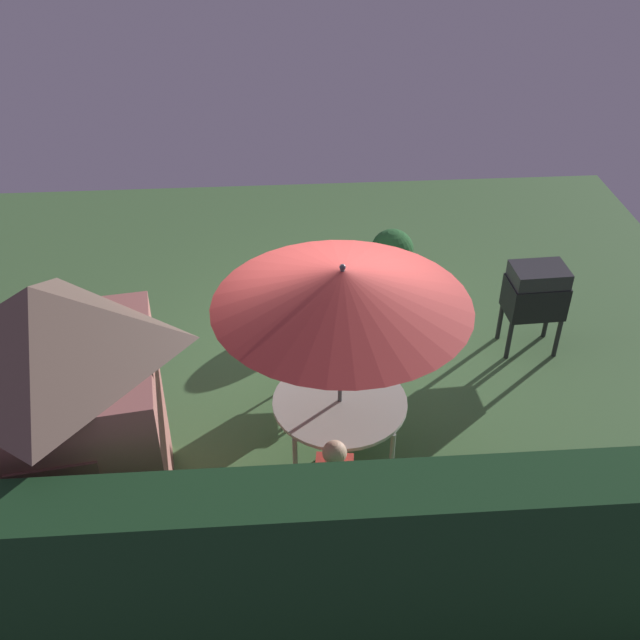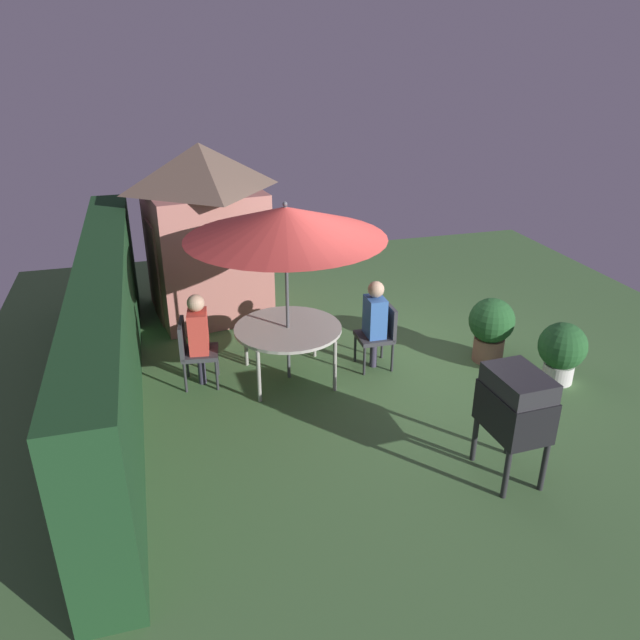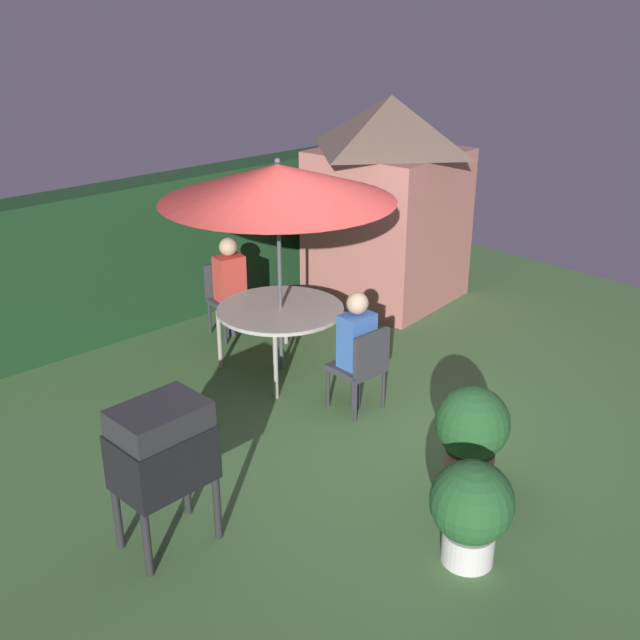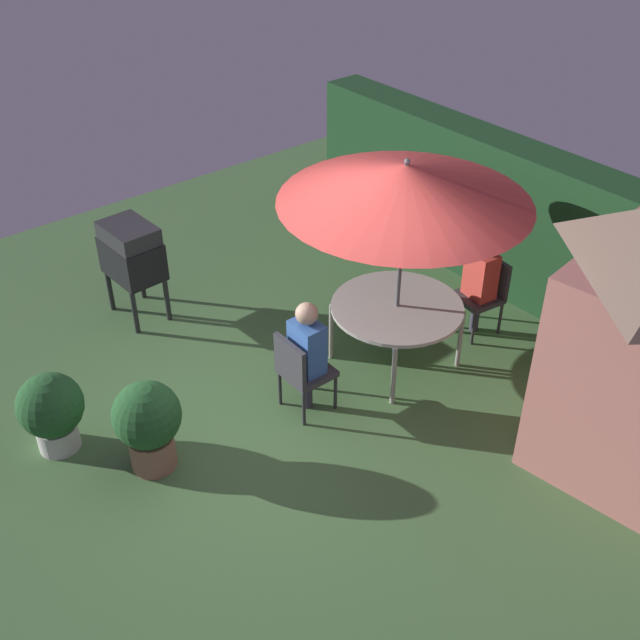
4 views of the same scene
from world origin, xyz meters
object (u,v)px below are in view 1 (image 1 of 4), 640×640
(chair_near_shed, at_px, (333,508))
(person_in_red, at_px, (334,481))
(patio_table, at_px, (340,404))
(potted_plant_by_grill, at_px, (341,274))
(garden_shed, at_px, (62,415))
(potted_plant_by_shed, at_px, (392,254))
(person_in_blue, at_px, (332,329))
(bbq_grill, at_px, (536,292))
(chair_far_side, at_px, (331,343))
(patio_umbrella, at_px, (342,288))

(chair_near_shed, bearing_deg, person_in_red, -97.90)
(patio_table, bearing_deg, potted_plant_by_grill, -95.81)
(garden_shed, xyz_separation_m, potted_plant_by_shed, (-3.62, -4.16, -0.94))
(person_in_blue, bearing_deg, chair_near_shed, 85.53)
(bbq_grill, relative_size, person_in_blue, 0.95)
(bbq_grill, distance_m, person_in_blue, 2.62)
(person_in_red, bearing_deg, potted_plant_by_shed, -105.16)
(potted_plant_by_shed, bearing_deg, garden_shed, 48.95)
(chair_near_shed, height_order, person_in_red, person_in_red)
(chair_near_shed, relative_size, chair_far_side, 1.00)
(bbq_grill, relative_size, potted_plant_by_shed, 1.44)
(garden_shed, xyz_separation_m, person_in_red, (-2.39, 0.38, -0.62))
(bbq_grill, xyz_separation_m, person_in_blue, (2.57, 0.51, -0.06))
(bbq_grill, height_order, person_in_blue, person_in_blue)
(garden_shed, relative_size, potted_plant_by_shed, 3.30)
(garden_shed, bearing_deg, potted_plant_by_grill, -128.44)
(garden_shed, distance_m, person_in_red, 2.50)
(patio_table, distance_m, patio_umbrella, 1.45)
(potted_plant_by_shed, bearing_deg, patio_table, 72.51)
(bbq_grill, bearing_deg, potted_plant_by_grill, -25.76)
(chair_far_side, relative_size, person_in_blue, 0.71)
(patio_umbrella, distance_m, chair_far_side, 2.06)
(garden_shed, relative_size, patio_table, 1.96)
(patio_umbrella, xyz_separation_m, person_in_blue, (-0.02, -1.20, -1.35))
(patio_umbrella, height_order, person_in_blue, patio_umbrella)
(person_in_red, xyz_separation_m, person_in_blue, (-0.18, -2.33, 0.00))
(potted_plant_by_grill, xyz_separation_m, person_in_blue, (0.27, 1.63, 0.26))
(potted_plant_by_shed, bearing_deg, potted_plant_by_grill, 36.70)
(garden_shed, height_order, potted_plant_by_grill, garden_shed)
(chair_far_side, xyz_separation_m, person_in_red, (0.18, 2.42, 0.26))
(person_in_red, bearing_deg, chair_near_shed, 82.10)
(chair_near_shed, height_order, potted_plant_by_shed, chair_near_shed)
(chair_near_shed, height_order, person_in_blue, person_in_blue)
(chair_far_side, bearing_deg, patio_table, 89.06)
(garden_shed, distance_m, person_in_blue, 3.28)
(patio_table, bearing_deg, bbq_grill, -146.57)
(bbq_grill, relative_size, person_in_red, 0.95)
(patio_table, relative_size, potted_plant_by_shed, 1.68)
(chair_near_shed, distance_m, chair_far_side, 2.51)
(chair_near_shed, height_order, chair_far_side, same)
(patio_table, height_order, chair_near_shed, chair_near_shed)
(garden_shed, distance_m, bbq_grill, 5.73)
(patio_umbrella, bearing_deg, chair_near_shed, 82.10)
(garden_shed, relative_size, chair_near_shed, 3.06)
(person_in_red, relative_size, person_in_blue, 1.00)
(patio_table, relative_size, chair_far_side, 1.56)
(patio_umbrella, relative_size, chair_near_shed, 2.77)
(garden_shed, xyz_separation_m, patio_table, (-2.55, -0.75, -0.71))
(garden_shed, xyz_separation_m, chair_near_shed, (-2.38, 0.47, -0.88))
(patio_umbrella, height_order, person_in_red, patio_umbrella)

